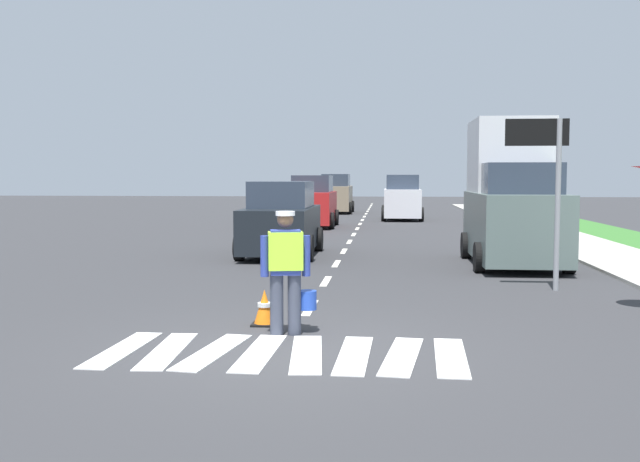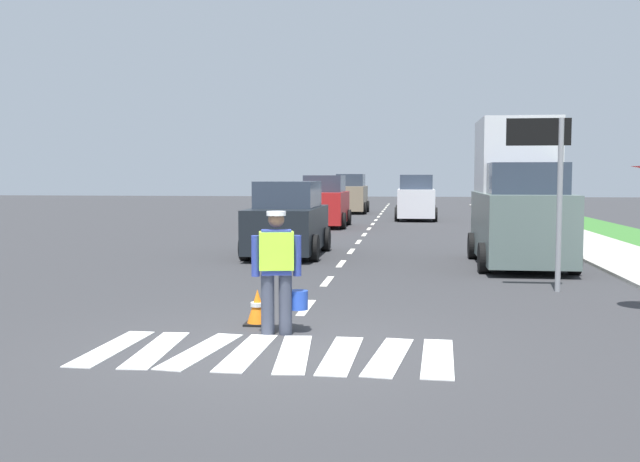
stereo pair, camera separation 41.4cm
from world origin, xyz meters
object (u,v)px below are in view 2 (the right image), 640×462
Objects in this scene: car_oncoming_third at (351,195)px; car_oncoming_second at (325,203)px; car_outgoing_far at (416,199)px; road_worker at (278,266)px; traffic_cone_near at (258,307)px; car_oncoming_lead at (288,221)px; lane_direction_sign at (547,162)px; delivery_truck at (519,198)px.

car_oncoming_second is at bearing -90.70° from car_oncoming_third.
car_oncoming_third is (-3.73, 6.50, 0.03)m from car_outgoing_far.
car_oncoming_third reaches higher than road_worker.
road_worker reaches higher than traffic_cone_near.
road_worker is at bearing -81.15° from car_oncoming_lead.
car_oncoming_second is 1.01× the size of car_outgoing_far.
lane_direction_sign is at bearing 45.03° from road_worker.
car_oncoming_second is (-1.44, 20.41, 0.76)m from traffic_cone_near.
delivery_truck is 6.07m from car_oncoming_lead.
car_outgoing_far reaches higher than road_worker.
car_oncoming_lead is at bearing 96.88° from traffic_cone_near.
car_oncoming_lead is at bearing -88.32° from car_oncoming_second.
lane_direction_sign is 22.27m from car_outgoing_far.
road_worker is 9.88m from car_oncoming_lead.
car_oncoming_second is (-1.85, 21.01, 0.08)m from road_worker.
road_worker is 0.39× the size of car_oncoming_third.
traffic_cone_near is at bearing -95.41° from car_outgoing_far.
traffic_cone_near is 0.12× the size of car_oncoming_third.
road_worker is at bearing -55.02° from traffic_cone_near.
road_worker is 0.36× the size of delivery_truck.
car_oncoming_lead is at bearing -102.07° from car_outgoing_far.
car_oncoming_lead is (-5.87, 1.42, -0.68)m from delivery_truck.
car_outgoing_far is 7.50m from car_oncoming_third.
road_worker is at bearing -94.40° from car_outgoing_far.
delivery_truck reaches higher than traffic_cone_near.
lane_direction_sign is at bearing -91.41° from delivery_truck.
delivery_truck is 25.26m from car_oncoming_third.
car_oncoming_second is 6.62m from car_outgoing_far.
car_oncoming_second is at bearing -125.89° from car_outgoing_far.
lane_direction_sign reaches higher than car_outgoing_far.
car_oncoming_third is at bearing 89.30° from car_oncoming_second.
car_oncoming_third is (-0.18, 23.10, 0.13)m from car_oncoming_lead.
delivery_truck is at bearing -82.67° from car_outgoing_far.
car_oncoming_second reaches higher than road_worker.
car_oncoming_second is 0.98× the size of car_oncoming_third.
delivery_truck reaches higher than car_oncoming_lead.
delivery_truck is 1.12× the size of car_outgoing_far.
car_oncoming_lead is (-5.77, 5.52, -1.48)m from lane_direction_sign.
road_worker is 32.91m from car_oncoming_third.
car_outgoing_far is at bearing 54.11° from car_oncoming_second.
delivery_truck is at bearing -76.14° from car_oncoming_third.
car_oncoming_second reaches higher than car_oncoming_lead.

